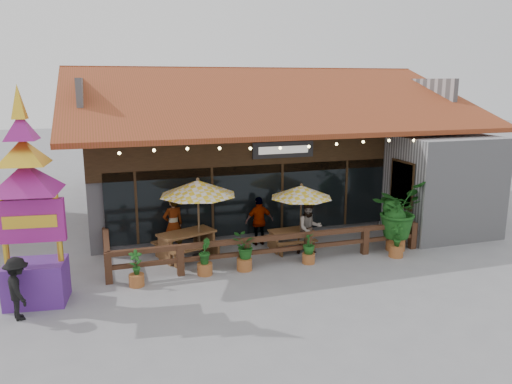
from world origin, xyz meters
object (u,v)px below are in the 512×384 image
object	(u,v)px
umbrella_left	(198,188)
pedestrian	(18,288)
picnic_table_left	(187,240)
thai_sign_tower	(27,183)
umbrella_right	(301,192)
tropical_plant	(398,211)
picnic_table_right	(291,236)

from	to	relation	value
umbrella_left	pedestrian	world-z (taller)	umbrella_left
umbrella_left	picnic_table_left	size ratio (longest dim) A/B	1.28
thai_sign_tower	pedestrian	distance (m)	2.49
umbrella_left	umbrella_right	size ratio (longest dim) A/B	1.25
thai_sign_tower	tropical_plant	xyz separation A→B (m)	(10.92, 0.74, -1.75)
thai_sign_tower	tropical_plant	distance (m)	11.08
picnic_table_left	tropical_plant	world-z (taller)	tropical_plant
tropical_plant	umbrella_left	bearing A→B (deg)	168.54
pedestrian	tropical_plant	bearing A→B (deg)	-101.10
umbrella_left	tropical_plant	xyz separation A→B (m)	(6.35, -1.29, -0.93)
picnic_table_right	tropical_plant	distance (m)	3.59
picnic_table_left	picnic_table_right	xyz separation A→B (m)	(3.43, -0.27, -0.11)
picnic_table_right	umbrella_left	bearing A→B (deg)	176.72
umbrella_right	tropical_plant	bearing A→B (deg)	-21.29
pedestrian	thai_sign_tower	bearing A→B (deg)	-39.60
picnic_table_left	picnic_table_right	bearing A→B (deg)	-4.49
umbrella_right	thai_sign_tower	world-z (taller)	thai_sign_tower
umbrella_left	picnic_table_left	distance (m)	1.73
umbrella_right	pedestrian	distance (m)	8.80
picnic_table_left	umbrella_left	bearing A→B (deg)	-13.97
picnic_table_left	tropical_plant	xyz separation A→B (m)	(6.73, -1.38, 0.76)
pedestrian	umbrella_left	bearing A→B (deg)	-78.68
umbrella_left	umbrella_right	distance (m)	3.43
umbrella_left	umbrella_right	bearing A→B (deg)	-2.38
umbrella_left	picnic_table_left	world-z (taller)	umbrella_left
tropical_plant	thai_sign_tower	bearing A→B (deg)	-176.11
umbrella_right	umbrella_left	bearing A→B (deg)	177.62
picnic_table_left	picnic_table_right	distance (m)	3.44
umbrella_left	picnic_table_right	xyz separation A→B (m)	(3.05, -0.17, -1.80)
umbrella_right	tropical_plant	xyz separation A→B (m)	(2.94, -1.15, -0.60)
umbrella_left	thai_sign_tower	xyz separation A→B (m)	(-4.57, -2.03, 0.83)
thai_sign_tower	tropical_plant	bearing A→B (deg)	3.89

